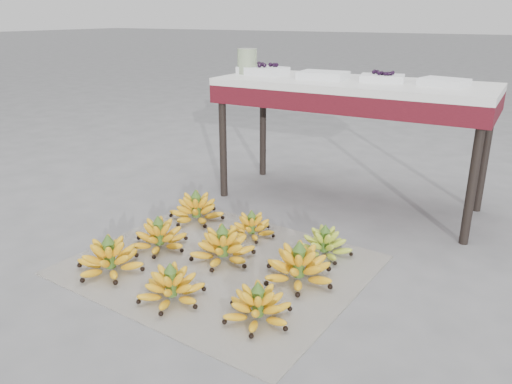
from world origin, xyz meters
The scene contains 17 objects.
ground centered at (0.00, 0.00, 0.00)m, with size 60.00×60.00×0.00m, color slate.
newspaper_mat centered at (-0.09, -0.08, 0.00)m, with size 1.25×1.05×0.01m, color beige.
bunch_front_left centered at (-0.48, -0.37, 0.07)m, with size 0.32×0.32×0.18m.
bunch_front_center centered at (-0.10, -0.42, 0.06)m, with size 0.32×0.32×0.16m.
bunch_front_right centered at (0.27, -0.37, 0.06)m, with size 0.32×0.32×0.16m.
bunch_mid_left centered at (-0.44, -0.08, 0.06)m, with size 0.35×0.35×0.17m.
bunch_mid_center centered at (-0.11, -0.03, 0.07)m, with size 0.37×0.37×0.18m.
bunch_mid_right centered at (0.28, -0.04, 0.07)m, with size 0.41×0.41×0.19m.
bunch_back_left centered at (-0.49, 0.29, 0.07)m, with size 0.30×0.30×0.18m.
bunch_back_center centered at (-0.12, 0.26, 0.06)m, with size 0.30×0.30×0.14m.
bunch_back_right centered at (0.28, 0.25, 0.06)m, with size 0.28×0.28×0.16m.
vendor_table centered at (0.13, 0.97, 0.65)m, with size 1.53×0.61×0.73m.
tray_far_left centered at (-0.46, 0.99, 0.76)m, with size 0.30×0.23×0.07m.
tray_left centered at (-0.04, 0.95, 0.75)m, with size 0.27×0.20×0.04m.
tray_right centered at (0.28, 1.00, 0.75)m, with size 0.26×0.21×0.06m.
tray_far_right centered at (0.61, 1.00, 0.75)m, with size 0.26×0.21×0.04m.
glass_jar centered at (-0.55, 0.96, 0.81)m, with size 0.12×0.12×0.15m, color beige.
Camera 1 is at (1.05, -1.77, 1.08)m, focal length 35.00 mm.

